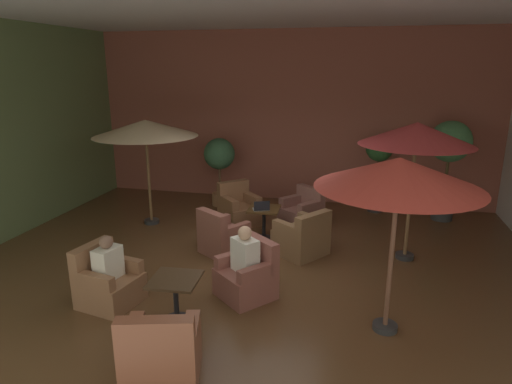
{
  "coord_description": "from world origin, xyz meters",
  "views": [
    {
      "loc": [
        1.72,
        -6.85,
        3.31
      ],
      "look_at": [
        0.0,
        0.41,
        1.2
      ],
      "focal_mm": 30.99,
      "sensor_mm": 36.0,
      "label": 1
    }
  ],
  "objects": [
    {
      "name": "potted_tree_mid_left",
      "position": [
        -1.57,
        3.17,
        1.17
      ],
      "size": [
        0.76,
        0.76,
        1.67
      ],
      "color": "#A16A43",
      "rests_on": "ground_plane"
    },
    {
      "name": "patron_by_window",
      "position": [
        0.19,
        -1.1,
        0.72
      ],
      "size": [
        0.47,
        0.45,
        0.7
      ],
      "color": "silver",
      "rests_on": "ground_plane"
    },
    {
      "name": "potted_tree_mid_right",
      "position": [
        2.17,
        3.56,
        1.3
      ],
      "size": [
        0.62,
        0.62,
        1.84
      ],
      "color": "#352F2C",
      "rests_on": "ground_plane"
    },
    {
      "name": "armchair_front_left_north",
      "position": [
        0.62,
        2.06,
        0.32
      ],
      "size": [
        1.01,
        1.01,
        0.85
      ],
      "color": "brown",
      "rests_on": "ground_plane"
    },
    {
      "name": "potted_tree_left_corner",
      "position": [
        3.62,
        3.29,
        1.6
      ],
      "size": [
        0.89,
        0.89,
        2.22
      ],
      "color": "#343534",
      "rests_on": "ground_plane"
    },
    {
      "name": "armchair_front_right_east",
      "position": [
        -0.22,
        -3.09,
        0.33
      ],
      "size": [
        0.97,
        0.96,
        0.91
      ],
      "color": "brown",
      "rests_on": "ground_plane"
    },
    {
      "name": "cafe_table_front_right",
      "position": [
        -0.54,
        -1.96,
        0.46
      ],
      "size": [
        0.67,
        0.67,
        0.63
      ],
      "color": "black",
      "rests_on": "ground_plane"
    },
    {
      "name": "patio_umbrella_center_beige",
      "position": [
        -2.63,
        1.55,
        2.08
      ],
      "size": [
        2.18,
        2.18,
        2.26
      ],
      "color": "#2D2D2D",
      "rests_on": "ground_plane"
    },
    {
      "name": "patio_umbrella_tall_red",
      "position": [
        2.19,
        -1.52,
        2.09
      ],
      "size": [
        2.0,
        2.0,
        2.29
      ],
      "color": "#2D2D2D",
      "rests_on": "ground_plane"
    },
    {
      "name": "open_laptop",
      "position": [
        -0.06,
        1.11,
        0.68
      ],
      "size": [
        0.37,
        0.33,
        0.2
      ],
      "color": "#9EA0A5",
      "rests_on": "cafe_table_front_left"
    },
    {
      "name": "armchair_front_left_west",
      "position": [
        0.81,
        0.64,
        0.32
      ],
      "size": [
        1.09,
        1.1,
        0.85
      ],
      "color": "brown",
      "rests_on": "ground_plane"
    },
    {
      "name": "armchair_front_right_north",
      "position": [
        -1.69,
        -1.74,
        0.31
      ],
      "size": [
        0.87,
        0.86,
        0.87
      ],
      "color": "#90603F",
      "rests_on": "ground_plane"
    },
    {
      "name": "armchair_front_right_south",
      "position": [
        0.22,
        -1.07,
        0.31
      ],
      "size": [
        1.02,
        1.02,
        0.87
      ],
      "color": "brown",
      "rests_on": "ground_plane"
    },
    {
      "name": "cafe_table_front_left",
      "position": [
        -0.04,
        1.25,
        0.48
      ],
      "size": [
        0.64,
        0.64,
        0.63
      ],
      "color": "black",
      "rests_on": "ground_plane"
    },
    {
      "name": "ceiling_slab",
      "position": [
        0.0,
        0.0,
        4.23
      ],
      "size": [
        10.05,
        8.28,
        0.06
      ],
      "primitive_type": "cube",
      "color": "silver",
      "rests_on": "wall_back_brick"
    },
    {
      "name": "patron_blue_shirt",
      "position": [
        -1.64,
        -1.75,
        0.68
      ],
      "size": [
        0.32,
        0.43,
        0.64
      ],
      "color": "silver",
      "rests_on": "ground_plane"
    },
    {
      "name": "patio_umbrella_near_wall",
      "position": [
        2.63,
        0.89,
        2.23
      ],
      "size": [
        1.91,
        1.91,
        2.44
      ],
      "color": "#2D2D2D",
      "rests_on": "ground_plane"
    },
    {
      "name": "armchair_front_left_south",
      "position": [
        -0.61,
        0.37,
        0.31
      ],
      "size": [
        1.0,
        1.02,
        0.85
      ],
      "color": "brown",
      "rests_on": "ground_plane"
    },
    {
      "name": "armchair_front_left_east",
      "position": [
        -0.76,
        2.01,
        0.33
      ],
      "size": [
        1.06,
        1.06,
        0.89
      ],
      "color": "brown",
      "rests_on": "ground_plane"
    },
    {
      "name": "wall_back_brick",
      "position": [
        0.0,
        4.1,
        2.1
      ],
      "size": [
        10.05,
        0.08,
        4.2
      ],
      "primitive_type": "cube",
      "color": "brown",
      "rests_on": "ground_plane"
    },
    {
      "name": "ground_plane",
      "position": [
        0.0,
        0.0,
        -0.01
      ],
      "size": [
        10.05,
        8.28,
        0.02
      ],
      "primitive_type": "cube",
      "color": "brown"
    },
    {
      "name": "iced_drink_cup",
      "position": [
        -0.15,
        1.27,
        0.69
      ],
      "size": [
        0.08,
        0.08,
        0.11
      ],
      "primitive_type": "cylinder",
      "color": "silver",
      "rests_on": "cafe_table_front_left"
    }
  ]
}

